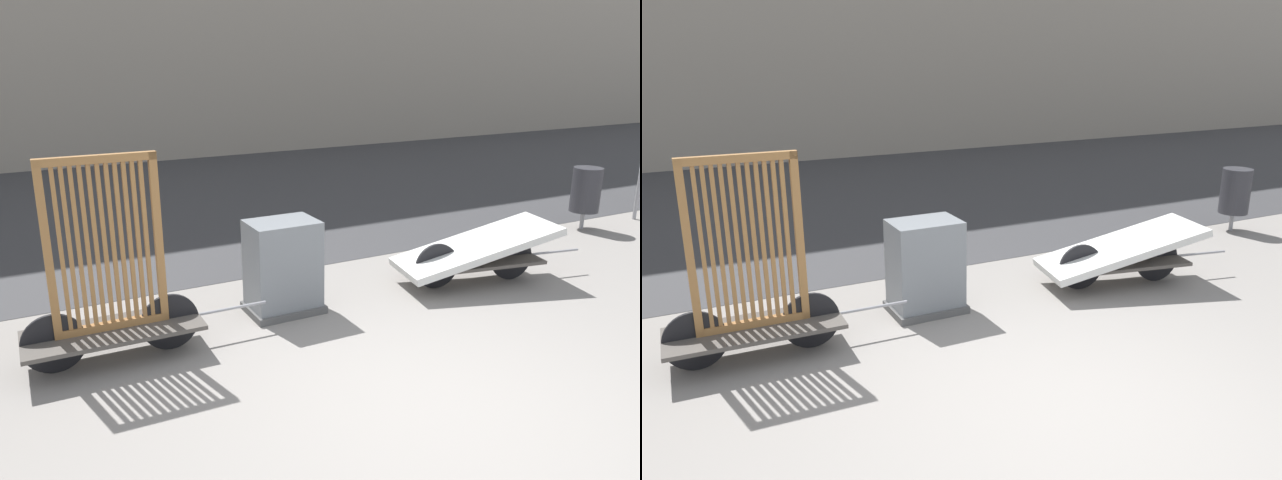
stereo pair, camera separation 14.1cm
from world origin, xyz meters
TOP-DOWN VIEW (x-y plane):
  - ground_plane at (0.00, 0.00)m, footprint 60.00×60.00m
  - road_strip at (0.00, 8.02)m, footprint 56.00×9.12m
  - bike_cart_with_bedframe at (-2.13, 2.02)m, footprint 2.29×0.69m
  - bike_cart_with_mattress at (2.14, 2.02)m, footprint 2.50×1.17m
  - utility_cabinet at (-0.29, 2.34)m, footprint 0.80×0.59m
  - trash_bin at (5.31, 3.11)m, footprint 0.45×0.45m

SIDE VIEW (x-z plane):
  - ground_plane at x=0.00m, z-range 0.00..0.00m
  - road_strip at x=0.00m, z-range 0.00..0.01m
  - bike_cart_with_mattress at x=2.14m, z-range 0.05..0.79m
  - utility_cabinet at x=-0.29m, z-range -0.04..0.99m
  - trash_bin at x=5.31m, z-range 0.14..1.14m
  - bike_cart_with_bedframe at x=-2.13m, z-range -0.29..1.63m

